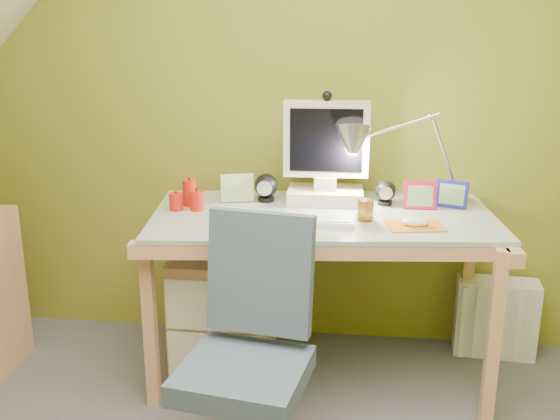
# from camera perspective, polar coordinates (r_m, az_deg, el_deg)

# --- Properties ---
(wall_back) EXTENTS (3.20, 0.01, 2.40)m
(wall_back) POSITION_cam_1_polar(r_m,az_deg,el_deg) (3.15, 1.29, 9.27)
(wall_back) COLOR olive
(wall_back) RESTS_ON floor
(desk) EXTENTS (1.53, 0.88, 0.78)m
(desk) POSITION_cam_1_polar(r_m,az_deg,el_deg) (2.97, 3.62, -7.52)
(desk) COLOR tan
(desk) RESTS_ON floor
(monitor) EXTENTS (0.38, 0.23, 0.51)m
(monitor) POSITION_cam_1_polar(r_m,az_deg,el_deg) (2.94, 4.04, 5.49)
(monitor) COLOR silver
(monitor) RESTS_ON desk
(speaker_left) EXTENTS (0.12, 0.12, 0.13)m
(speaker_left) POSITION_cam_1_polar(r_m,az_deg,el_deg) (2.99, -1.22, 1.98)
(speaker_left) COLOR black
(speaker_left) RESTS_ON desk
(speaker_right) EXTENTS (0.09, 0.09, 0.11)m
(speaker_right) POSITION_cam_1_polar(r_m,az_deg,el_deg) (2.97, 9.16, 1.47)
(speaker_right) COLOR black
(speaker_right) RESTS_ON desk
(keyboard) EXTENTS (0.43, 0.14, 0.02)m
(keyboard) POSITION_cam_1_polar(r_m,az_deg,el_deg) (2.70, 1.91, -0.86)
(keyboard) COLOR white
(keyboard) RESTS_ON desk
(mousepad) EXTENTS (0.25, 0.19, 0.01)m
(mousepad) POSITION_cam_1_polar(r_m,az_deg,el_deg) (2.70, 11.66, -1.35)
(mousepad) COLOR #B66E1C
(mousepad) RESTS_ON desk
(mouse) EXTENTS (0.11, 0.07, 0.04)m
(mouse) POSITION_cam_1_polar(r_m,az_deg,el_deg) (2.70, 11.68, -1.04)
(mouse) COLOR white
(mouse) RESTS_ON mousepad
(amber_tumbler) EXTENTS (0.08, 0.08, 0.09)m
(amber_tumbler) POSITION_cam_1_polar(r_m,az_deg,el_deg) (2.74, 7.45, -0.01)
(amber_tumbler) COLOR #905A15
(amber_tumbler) RESTS_ON desk
(candle_cluster) EXTENTS (0.17, 0.16, 0.12)m
(candle_cluster) POSITION_cam_1_polar(r_m,az_deg,el_deg) (2.91, -8.07, 1.28)
(candle_cluster) COLOR red
(candle_cluster) RESTS_ON desk
(photo_frame_red) EXTENTS (0.14, 0.02, 0.12)m
(photo_frame_red) POSITION_cam_1_polar(r_m,az_deg,el_deg) (2.94, 12.11, 1.26)
(photo_frame_red) COLOR #C4143A
(photo_frame_red) RESTS_ON desk
(photo_frame_blue) EXTENTS (0.14, 0.06, 0.12)m
(photo_frame_blue) POSITION_cam_1_polar(r_m,az_deg,el_deg) (3.00, 14.71, 1.36)
(photo_frame_blue) COLOR #16179C
(photo_frame_blue) RESTS_ON desk
(photo_frame_green) EXTENTS (0.15, 0.06, 0.13)m
(photo_frame_green) POSITION_cam_1_polar(r_m,az_deg,el_deg) (2.99, -3.75, 1.94)
(photo_frame_green) COLOR #A4C185
(photo_frame_green) RESTS_ON desk
(desk_lamp) EXTENTS (0.58, 0.27, 0.61)m
(desk_lamp) POSITION_cam_1_polar(r_m,az_deg,el_deg) (2.95, 12.88, 6.12)
(desk_lamp) COLOR silver
(desk_lamp) RESTS_ON desk
(task_chair) EXTENTS (0.55, 0.55, 0.86)m
(task_chair) POSITION_cam_1_polar(r_m,az_deg,el_deg) (2.31, -3.23, -14.05)
(task_chair) COLOR #3F4F67
(task_chair) RESTS_ON floor
(radiator) EXTENTS (0.39, 0.18, 0.38)m
(radiator) POSITION_cam_1_polar(r_m,az_deg,el_deg) (3.40, 18.26, -8.87)
(radiator) COLOR silver
(radiator) RESTS_ON floor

